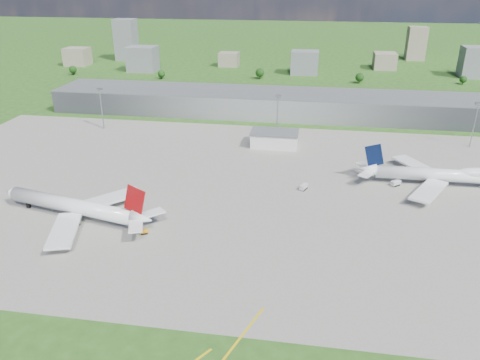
# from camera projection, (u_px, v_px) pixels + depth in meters

# --- Properties ---
(ground) EXTENTS (1400.00, 1400.00, 0.00)m
(ground) POSITION_uv_depth(u_px,v_px,m) (266.00, 120.00, 314.54)
(ground) COLOR #285219
(ground) RESTS_ON ground
(apron) EXTENTS (360.00, 190.00, 0.08)m
(apron) POSITION_uv_depth(u_px,v_px,m) (262.00, 190.00, 213.88)
(apron) COLOR gray
(apron) RESTS_ON ground
(terminal) EXTENTS (300.00, 42.00, 15.00)m
(terminal) POSITION_uv_depth(u_px,v_px,m) (269.00, 103.00, 325.01)
(terminal) COLOR gray
(terminal) RESTS_ON ground
(ops_building) EXTENTS (26.00, 16.00, 8.00)m
(ops_building) POSITION_uv_depth(u_px,v_px,m) (274.00, 139.00, 266.38)
(ops_building) COLOR silver
(ops_building) RESTS_ON ground
(mast_west) EXTENTS (3.50, 2.00, 25.90)m
(mast_west) POSITION_uv_depth(u_px,v_px,m) (101.00, 101.00, 290.12)
(mast_west) COLOR gray
(mast_west) RESTS_ON ground
(mast_center) EXTENTS (3.50, 2.00, 25.90)m
(mast_center) POSITION_uv_depth(u_px,v_px,m) (277.00, 109.00, 274.32)
(mast_center) COLOR gray
(mast_center) RESTS_ON ground
(mast_east) EXTENTS (3.50, 2.00, 25.90)m
(mast_east) POSITION_uv_depth(u_px,v_px,m) (476.00, 117.00, 258.51)
(mast_east) COLOR gray
(mast_east) RESTS_ON ground
(airliner_red_twin) EXTENTS (71.21, 54.64, 19.72)m
(airliner_red_twin) POSITION_uv_depth(u_px,v_px,m) (77.00, 207.00, 186.61)
(airliner_red_twin) COLOR white
(airliner_red_twin) RESTS_ON ground
(airliner_blue_quad) EXTENTS (72.71, 57.18, 19.03)m
(airliner_blue_quad) POSITION_uv_depth(u_px,v_px,m) (442.00, 175.00, 216.01)
(airliner_blue_quad) COLOR white
(airliner_blue_quad) RESTS_ON ground
(tug_yellow) EXTENTS (3.59, 2.94, 1.60)m
(tug_yellow) POSITION_uv_depth(u_px,v_px,m) (144.00, 232.00, 177.56)
(tug_yellow) COLOR orange
(tug_yellow) RESTS_ON ground
(van_white_near) EXTENTS (3.85, 5.18, 2.44)m
(van_white_near) POSITION_uv_depth(u_px,v_px,m) (304.00, 187.00, 213.46)
(van_white_near) COLOR silver
(van_white_near) RESTS_ON ground
(van_white_far) EXTENTS (5.05, 4.67, 2.44)m
(van_white_far) POSITION_uv_depth(u_px,v_px,m) (396.00, 183.00, 217.32)
(van_white_far) COLOR silver
(van_white_far) RESTS_ON ground
(bldg_far_w) EXTENTS (24.00, 20.00, 18.00)m
(bldg_far_w) POSITION_uv_depth(u_px,v_px,m) (77.00, 56.00, 495.79)
(bldg_far_w) COLOR gray
(bldg_far_w) RESTS_ON ground
(bldg_w) EXTENTS (28.00, 22.00, 24.00)m
(bldg_w) POSITION_uv_depth(u_px,v_px,m) (143.00, 59.00, 465.03)
(bldg_w) COLOR slate
(bldg_w) RESTS_ON ground
(bldg_cw) EXTENTS (20.00, 18.00, 14.00)m
(bldg_cw) POSITION_uv_depth(u_px,v_px,m) (229.00, 59.00, 491.65)
(bldg_cw) COLOR gray
(bldg_cw) RESTS_ON ground
(bldg_c) EXTENTS (26.00, 20.00, 22.00)m
(bldg_c) POSITION_uv_depth(u_px,v_px,m) (305.00, 63.00, 451.47)
(bldg_c) COLOR slate
(bldg_c) RESTS_ON ground
(bldg_ce) EXTENTS (22.00, 24.00, 16.00)m
(bldg_ce) POSITION_uv_depth(u_px,v_px,m) (385.00, 61.00, 477.27)
(bldg_ce) COLOR gray
(bldg_ce) RESTS_ON ground
(bldg_e) EXTENTS (30.00, 22.00, 28.00)m
(bldg_e) POSITION_uv_depth(u_px,v_px,m) (478.00, 62.00, 436.27)
(bldg_e) COLOR slate
(bldg_e) RESTS_ON ground
(bldg_tall_w) EXTENTS (22.00, 20.00, 44.00)m
(bldg_tall_w) POSITION_uv_depth(u_px,v_px,m) (126.00, 40.00, 520.81)
(bldg_tall_w) COLOR slate
(bldg_tall_w) RESTS_ON ground
(bldg_tall_e) EXTENTS (20.00, 18.00, 36.00)m
(bldg_tall_e) POSITION_uv_depth(u_px,v_px,m) (416.00, 43.00, 521.55)
(bldg_tall_e) COLOR gray
(bldg_tall_e) RESTS_ON ground
(tree_far_w) EXTENTS (7.20, 7.20, 8.80)m
(tree_far_w) POSITION_uv_depth(u_px,v_px,m) (73.00, 70.00, 449.38)
(tree_far_w) COLOR #382314
(tree_far_w) RESTS_ON ground
(tree_w) EXTENTS (6.75, 6.75, 8.25)m
(tree_w) POSITION_uv_depth(u_px,v_px,m) (161.00, 74.00, 432.07)
(tree_w) COLOR #382314
(tree_w) RESTS_ON ground
(tree_c) EXTENTS (8.10, 8.10, 9.90)m
(tree_c) POSITION_uv_depth(u_px,v_px,m) (260.00, 73.00, 432.27)
(tree_c) COLOR #382314
(tree_c) RESTS_ON ground
(tree_e) EXTENTS (7.65, 7.65, 9.35)m
(tree_e) POSITION_uv_depth(u_px,v_px,m) (360.00, 77.00, 414.96)
(tree_e) COLOR #382314
(tree_e) RESTS_ON ground
(tree_far_e) EXTENTS (6.30, 6.30, 7.70)m
(tree_far_e) POSITION_uv_depth(u_px,v_px,m) (463.00, 79.00, 411.44)
(tree_far_e) COLOR #382314
(tree_far_e) RESTS_ON ground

